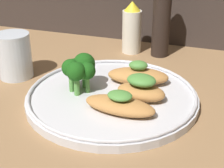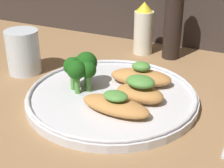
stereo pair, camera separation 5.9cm
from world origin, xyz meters
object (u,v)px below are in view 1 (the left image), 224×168
Objects in this scene: sauce_bottle at (132,28)px; broccoli_bunch at (79,68)px; pepper_grinder at (162,19)px; plate at (112,96)px; drinking_glass at (14,56)px.

broccoli_bunch is at bearing -95.62° from sauce_bottle.
sauce_bottle is 7.43cm from pepper_grinder.
broccoli_bunch is (-5.95, -0.31, 4.66)cm from plate.
plate is 4.34× the size of broccoli_bunch.
plate is 7.56cm from broccoli_bunch.
broccoli_bunch is 26.92cm from pepper_grinder.
broccoli_bunch is 25.19cm from sauce_bottle.
broccoli_bunch is 0.37× the size of pepper_grinder.
drinking_glass is at bearing -131.25° from sauce_bottle.
drinking_glass is (-21.94, 3.72, 3.53)cm from plate.
plate is 26.13cm from pepper_grinder.
drinking_glass is at bearing 165.86° from broccoli_bunch.
broccoli_bunch is at bearing -110.48° from pepper_grinder.
pepper_grinder reaches higher than plate.
broccoli_bunch reaches higher than plate.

